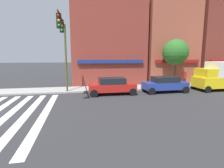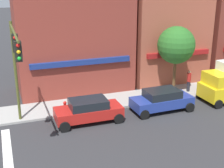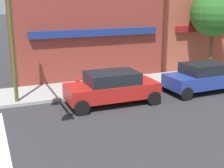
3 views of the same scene
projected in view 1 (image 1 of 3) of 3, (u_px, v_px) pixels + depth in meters
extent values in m
cube|color=#9E9E99|center=(19.00, 91.00, 17.72)|extent=(120.00, 3.00, 0.15)
cube|color=silver|center=(8.00, 115.00, 10.76)|extent=(0.49, 10.80, 0.01)
cube|color=silver|center=(27.00, 114.00, 10.97)|extent=(0.49, 10.80, 0.01)
cube|color=silver|center=(45.00, 113.00, 11.17)|extent=(0.49, 10.80, 0.01)
cube|color=maroon|center=(107.00, 39.00, 22.55)|extent=(9.18, 5.00, 11.57)
cube|color=navy|center=(111.00, 62.00, 20.41)|extent=(7.81, 0.30, 0.40)
cube|color=#9E4C38|center=(168.00, 41.00, 24.16)|extent=(6.95, 5.00, 11.38)
cube|color=maroon|center=(177.00, 61.00, 22.01)|extent=(5.90, 0.30, 0.40)
cube|color=maroon|center=(224.00, 32.00, 25.61)|extent=(9.73, 5.00, 14.21)
cylinder|color=#474C1E|center=(66.00, 59.00, 17.05)|extent=(0.18, 0.18, 6.61)
cylinder|color=#474C1E|center=(62.00, 20.00, 13.65)|extent=(0.12, 6.02, 0.12)
cube|color=black|center=(62.00, 26.00, 13.44)|extent=(0.32, 0.24, 0.95)
sphere|color=red|center=(61.00, 22.00, 13.27)|extent=(0.18, 0.18, 0.18)
sphere|color=#EAAD14|center=(62.00, 26.00, 13.32)|extent=(0.18, 0.18, 0.18)
sphere|color=green|center=(62.00, 30.00, 13.36)|extent=(0.18, 0.18, 0.18)
cube|color=black|center=(59.00, 21.00, 11.40)|extent=(0.32, 0.24, 0.95)
sphere|color=red|center=(58.00, 16.00, 11.22)|extent=(0.18, 0.18, 0.18)
sphere|color=#EAAD14|center=(59.00, 20.00, 11.27)|extent=(0.18, 0.18, 0.18)
sphere|color=green|center=(59.00, 25.00, 11.32)|extent=(0.18, 0.18, 0.18)
cube|color=#B21E19|center=(112.00, 87.00, 16.61)|extent=(4.42, 1.84, 0.70)
cube|color=black|center=(112.00, 81.00, 16.52)|extent=(2.44, 1.68, 0.55)
cylinder|color=black|center=(92.00, 90.00, 17.20)|extent=(0.68, 0.22, 0.68)
cylinder|color=black|center=(94.00, 93.00, 15.46)|extent=(0.68, 0.22, 0.68)
cylinder|color=black|center=(127.00, 88.00, 17.88)|extent=(0.68, 0.22, 0.68)
cylinder|color=black|center=(133.00, 92.00, 16.13)|extent=(0.68, 0.22, 0.68)
cube|color=navy|center=(165.00, 85.00, 17.64)|extent=(4.44, 1.91, 0.70)
cube|color=black|center=(165.00, 79.00, 17.54)|extent=(2.46, 1.72, 0.55)
cylinder|color=black|center=(145.00, 88.00, 18.23)|extent=(0.68, 0.22, 0.68)
cylinder|color=black|center=(152.00, 91.00, 16.48)|extent=(0.68, 0.22, 0.68)
cylinder|color=black|center=(176.00, 87.00, 18.90)|extent=(0.68, 0.22, 0.68)
cylinder|color=black|center=(186.00, 90.00, 17.16)|extent=(0.68, 0.22, 0.68)
cube|color=yellow|center=(223.00, 82.00, 18.88)|extent=(6.21, 2.23, 1.10)
cube|color=yellow|center=(207.00, 73.00, 18.35)|extent=(1.74, 2.10, 0.90)
cylinder|color=black|center=(194.00, 86.00, 19.53)|extent=(0.68, 0.22, 0.68)
cylinder|color=black|center=(208.00, 89.00, 17.40)|extent=(0.68, 0.22, 0.68)
cylinder|color=#23232D|center=(185.00, 82.00, 20.85)|extent=(0.26, 0.26, 0.85)
cylinder|color=red|center=(185.00, 76.00, 20.73)|extent=(0.32, 0.32, 0.70)
sphere|color=tan|center=(185.00, 72.00, 20.66)|extent=(0.22, 0.22, 0.22)
cylinder|color=red|center=(97.00, 87.00, 18.07)|extent=(0.20, 0.20, 0.65)
sphere|color=red|center=(97.00, 83.00, 18.01)|extent=(0.24, 0.24, 0.24)
cylinder|color=brown|center=(174.00, 73.00, 20.71)|extent=(0.24, 0.24, 2.89)
sphere|color=#286623|center=(175.00, 52.00, 20.32)|extent=(2.98, 2.98, 2.98)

